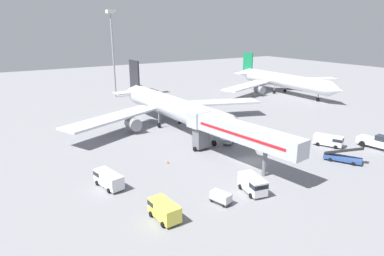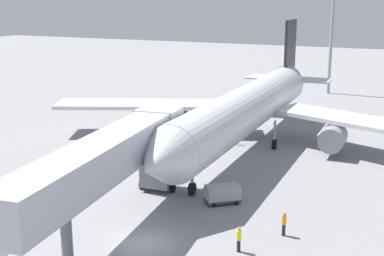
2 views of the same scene
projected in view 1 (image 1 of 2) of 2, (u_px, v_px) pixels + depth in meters
The scene contains 16 objects.
ground_plane at pixel (252, 161), 56.66m from camera, with size 300.00×300.00×0.00m, color gray.
airplane_at_gate at pixel (171, 107), 75.24m from camera, with size 48.92×47.50×13.18m.
jet_bridge at pixel (234, 132), 54.61m from camera, with size 5.97×23.05×7.07m.
pushback_tug at pixel (379, 143), 62.26m from camera, with size 3.33×7.56×2.57m.
belt_loader_truck at pixel (343, 157), 56.44m from camera, with size 4.45×6.12×2.93m.
service_van_mid_left at pixel (329, 140), 63.61m from camera, with size 3.89×5.45×2.04m.
service_van_near_right at pixel (108, 178), 47.51m from camera, with size 2.86×5.49×2.13m.
service_van_rear_right at pixel (164, 209), 39.54m from camera, with size 2.51×4.51×2.13m.
service_van_outer_right at pixel (253, 184), 45.73m from camera, with size 2.98×4.87×2.27m.
baggage_cart_mid_right at pixel (221, 197), 43.18m from camera, with size 1.99×2.96×1.44m.
baggage_cart_far_right at pixel (229, 140), 64.84m from camera, with size 3.01×2.84×1.45m.
ground_crew_worker_foreground at pixel (266, 139), 64.86m from camera, with size 0.47×0.47×1.76m.
ground_crew_worker_midground at pixel (272, 147), 60.92m from camera, with size 0.46×0.46×1.73m.
safety_cone_alpha at pixel (168, 162), 55.87m from camera, with size 0.35×0.35×0.54m.
airplane_background at pixel (281, 80), 112.94m from camera, with size 49.73×45.40×12.23m.
apron_light_mast at pixel (112, 38), 102.85m from camera, with size 2.40×2.40×26.19m.
Camera 1 is at (-36.64, -39.14, 21.61)m, focal length 31.92 mm.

